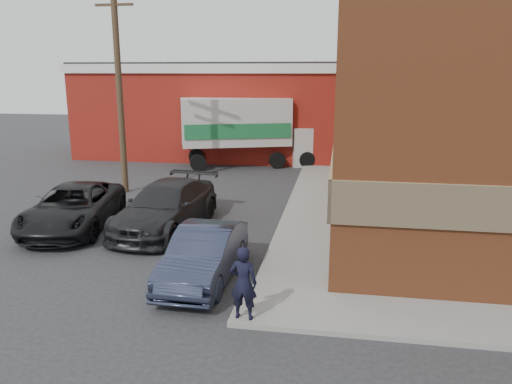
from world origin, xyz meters
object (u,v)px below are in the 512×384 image
at_px(sedan, 204,254).
at_px(box_truck, 249,127).
at_px(suv_a, 73,207).
at_px(man, 243,283).
at_px(suv_b, 166,207).
at_px(warehouse, 219,109).
at_px(utility_pole, 119,80).

height_order(sedan, box_truck, box_truck).
xyz_separation_m(suv_a, box_truck, (3.71, 12.05, 1.42)).
height_order(man, suv_b, man).
bearing_deg(suv_a, suv_b, -1.39).
xyz_separation_m(man, sedan, (-1.40, 2.05, -0.24)).
xyz_separation_m(warehouse, utility_pole, (-1.50, -11.00, 1.93)).
relative_size(warehouse, utility_pole, 1.81).
bearing_deg(sedan, suv_b, 122.64).
height_order(sedan, suv_b, suv_b).
bearing_deg(sedan, man, -54.67).
bearing_deg(utility_pole, suv_b, -52.94).
bearing_deg(warehouse, man, -74.94).
height_order(suv_a, suv_b, suv_b).
relative_size(sedan, box_truck, 0.52).
xyz_separation_m(utility_pole, suv_b, (3.55, -4.70, -3.98)).
bearing_deg(sedan, suv_a, 149.20).
relative_size(warehouse, man, 10.39).
distance_m(warehouse, sedan, 20.10).
xyz_separation_m(man, suv_b, (-3.75, 5.85, -0.14)).
xyz_separation_m(sedan, suv_a, (-5.42, 3.35, 0.05)).
height_order(warehouse, box_truck, warehouse).
xyz_separation_m(utility_pole, box_truck, (4.19, 6.90, -2.61)).
distance_m(warehouse, suv_a, 16.32).
bearing_deg(suv_b, utility_pole, 132.77).
bearing_deg(suv_b, man, -51.62).
distance_m(warehouse, box_truck, 4.94).
bearing_deg(utility_pole, warehouse, 82.23).
bearing_deg(box_truck, sedan, -102.74).
bearing_deg(man, suv_a, -35.33).
bearing_deg(warehouse, suv_b, -82.57).
relative_size(man, box_truck, 0.20).
relative_size(utility_pole, suv_b, 1.70).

